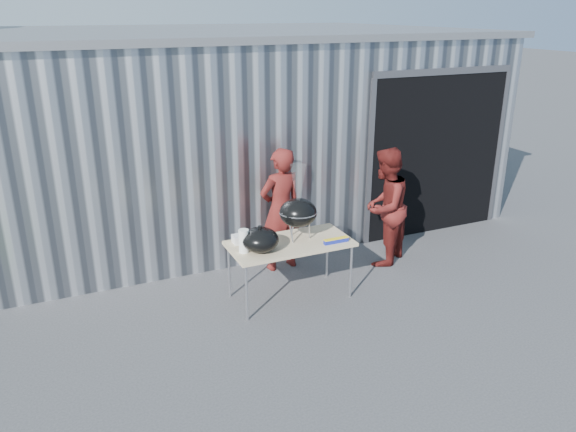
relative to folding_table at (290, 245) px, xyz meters
name	(u,v)px	position (x,y,z in m)	size (l,w,h in m)	color
ground	(290,323)	(-0.26, -0.57, -0.71)	(80.00, 80.00, 0.00)	#39393B
building	(232,118)	(0.66, 4.02, 0.83)	(8.20, 6.20, 3.10)	silver
folding_table	(290,245)	(0.00, 0.00, 0.00)	(1.50, 0.75, 0.75)	tan
kettle_grill	(298,207)	(0.13, 0.06, 0.46)	(0.47, 0.47, 0.94)	black
grill_lid	(260,240)	(-0.43, -0.10, 0.18)	(0.44, 0.44, 0.32)	black
paper_towels	(244,241)	(-0.61, -0.05, 0.18)	(0.12, 0.12, 0.28)	white
white_tub	(241,239)	(-0.55, 0.23, 0.09)	(0.20, 0.15, 0.10)	white
foil_box	(336,240)	(0.50, -0.25, 0.07)	(0.32, 0.06, 0.06)	navy
person_cook	(281,210)	(0.25, 0.85, 0.15)	(0.63, 0.41, 1.72)	#561714
person_bystander	(385,207)	(1.64, 0.42, 0.12)	(0.81, 0.63, 1.67)	#561714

